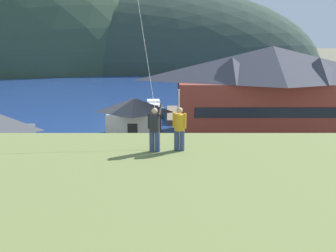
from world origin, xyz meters
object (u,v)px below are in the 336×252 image
at_px(parked_car_front_row_silver, 244,164).
at_px(parked_car_corner_spot, 246,196).
at_px(person_companion, 180,127).
at_px(person_kite_flyer, 155,128).
at_px(parked_car_mid_row_far, 117,190).
at_px(moored_boat_outer_mooring, 202,110).
at_px(wharf_dock, 179,115).
at_px(storage_shed_waterside, 135,116).
at_px(moored_boat_wharfside, 154,109).
at_px(parking_light_pole, 179,122).
at_px(moored_boat_inner_slip, 155,113).
at_px(harbor_lodge, 272,89).

bearing_deg(parked_car_front_row_silver, parked_car_corner_spot, -99.38).
bearing_deg(person_companion, person_kite_flyer, -172.26).
distance_m(parked_car_mid_row_far, person_companion, 13.92).
bearing_deg(parked_car_corner_spot, person_companion, -115.08).
xyz_separation_m(parked_car_front_row_silver, parked_car_corner_spot, (-1.16, -7.03, 0.00)).
bearing_deg(parked_car_front_row_silver, person_companion, -108.99).
xyz_separation_m(moored_boat_outer_mooring, parked_car_corner_spot, (0.20, -33.68, 0.34)).
xyz_separation_m(wharf_dock, parked_car_corner_spot, (3.72, -31.76, 0.71)).
bearing_deg(storage_shed_waterside, moored_boat_wharfside, 82.79).
bearing_deg(moored_boat_wharfside, parked_car_mid_row_far, -92.51).
distance_m(wharf_dock, parking_light_pole, 22.00).
bearing_deg(wharf_dock, storage_shed_waterside, -115.76).
relative_size(moored_boat_inner_slip, parking_light_pole, 1.03).
relative_size(moored_boat_wharfside, moored_boat_outer_mooring, 1.12).
distance_m(moored_boat_inner_slip, person_kite_flyer, 41.75).
xyz_separation_m(wharf_dock, moored_boat_wharfside, (-3.65, 2.27, 0.37)).
bearing_deg(parked_car_corner_spot, parking_light_pole, 112.84).
height_order(storage_shed_waterside, wharf_dock, storage_shed_waterside).
xyz_separation_m(storage_shed_waterside, moored_boat_outer_mooring, (8.86, 13.00, -1.62)).
bearing_deg(parked_car_mid_row_far, person_companion, -70.17).
bearing_deg(wharf_dock, parked_car_front_row_silver, -78.84).
xyz_separation_m(moored_boat_outer_mooring, parking_light_pole, (-4.03, -23.62, 3.28)).
distance_m(storage_shed_waterside, parking_light_pole, 11.78).
distance_m(moored_boat_wharfside, person_kite_flyer, 44.95).
bearing_deg(wharf_dock, moored_boat_wharfside, 148.18).
bearing_deg(harbor_lodge, parking_light_pole, -135.04).
xyz_separation_m(moored_boat_inner_slip, parking_light_pole, (2.91, -20.72, 3.28)).
distance_m(wharf_dock, moored_boat_inner_slip, 3.58).
xyz_separation_m(harbor_lodge, person_kite_flyer, (-12.32, -31.17, 2.67)).
bearing_deg(harbor_lodge, moored_boat_wharfside, 136.79).
xyz_separation_m(wharf_dock, moored_boat_inner_slip, (-3.42, -0.97, 0.37)).
relative_size(harbor_lodge, wharf_dock, 2.05).
relative_size(parked_car_corner_spot, parking_light_pole, 0.64).
relative_size(parked_car_corner_spot, person_companion, 2.50).
relative_size(storage_shed_waterside, moored_boat_wharfside, 0.79).
bearing_deg(parked_car_corner_spot, moored_boat_inner_slip, 103.07).
distance_m(harbor_lodge, person_kite_flyer, 33.62).
xyz_separation_m(wharf_dock, moored_boat_outer_mooring, (3.52, 1.92, 0.37)).
bearing_deg(wharf_dock, person_kite_flyer, -92.72).
height_order(parking_light_pole, person_companion, person_companion).
relative_size(harbor_lodge, parked_car_mid_row_far, 5.22).
height_order(moored_boat_wharfside, parking_light_pole, parking_light_pole).
bearing_deg(harbor_lodge, moored_boat_inner_slip, 144.27).
bearing_deg(storage_shed_waterside, moored_boat_outer_mooring, 55.73).
relative_size(moored_boat_wharfside, person_companion, 4.80).
bearing_deg(parked_car_front_row_silver, parking_light_pole, 150.64).
relative_size(moored_boat_inner_slip, person_kite_flyer, 3.72).
xyz_separation_m(storage_shed_waterside, person_kite_flyer, (3.34, -30.96, 5.82)).
distance_m(parking_light_pole, person_kite_flyer, 20.81).
height_order(moored_boat_wharfside, parked_car_corner_spot, moored_boat_wharfside).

